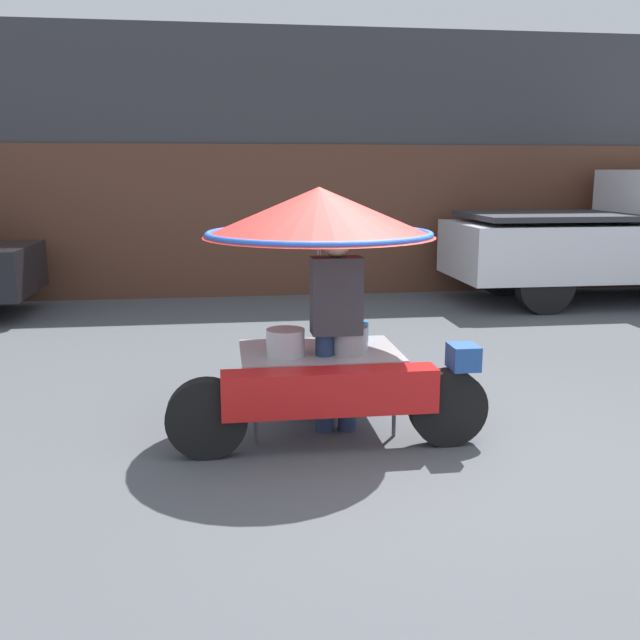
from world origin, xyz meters
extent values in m
plane|color=#4C4F54|center=(0.00, 0.00, 0.00)|extent=(36.00, 36.00, 0.00)
cube|color=#38383D|center=(0.00, 7.60, 2.09)|extent=(28.00, 2.00, 4.18)
cube|color=#563323|center=(0.00, 6.57, 1.20)|extent=(23.80, 0.06, 2.40)
cylinder|color=black|center=(0.35, -0.07, 0.29)|extent=(0.57, 0.14, 0.57)
cylinder|color=black|center=(-1.40, -0.07, 0.29)|extent=(0.57, 0.14, 0.57)
cube|color=red|center=(-0.53, -0.07, 0.45)|extent=(1.55, 0.24, 0.32)
cube|color=#234C93|center=(0.45, -0.07, 0.67)|extent=(0.20, 0.24, 0.18)
cylinder|color=black|center=(-0.53, 0.76, 0.26)|extent=(0.52, 0.14, 0.52)
cylinder|color=#515156|center=(0.00, 0.14, 0.30)|extent=(0.03, 0.03, 0.59)
cylinder|color=#515156|center=(0.00, 0.86, 0.30)|extent=(0.03, 0.03, 0.59)
cylinder|color=#515156|center=(-1.05, 0.14, 0.30)|extent=(0.03, 0.03, 0.59)
cylinder|color=#515156|center=(-1.05, 0.86, 0.30)|extent=(0.03, 0.03, 0.59)
cube|color=#B2B2B7|center=(-0.53, 0.50, 0.60)|extent=(1.24, 0.85, 0.02)
cylinder|color=#B2B2B7|center=(-0.53, 0.50, 1.06)|extent=(0.03, 0.03, 0.89)
cone|color=red|center=(-0.53, 0.50, 1.69)|extent=(1.78, 1.78, 0.37)
torus|color=blue|center=(-0.53, 0.50, 1.52)|extent=(1.74, 1.74, 0.05)
cylinder|color=#B7B7BC|center=(-0.80, 0.35, 0.71)|extent=(0.29, 0.29, 0.21)
cylinder|color=#939399|center=(-0.31, 0.38, 0.72)|extent=(0.29, 0.29, 0.21)
cylinder|color=#1E6BB2|center=(-0.19, 0.74, 0.69)|extent=(0.20, 0.20, 0.17)
cylinder|color=navy|center=(-0.51, 0.33, 0.39)|extent=(0.14, 0.14, 0.78)
cylinder|color=navy|center=(-0.33, 0.33, 0.39)|extent=(0.14, 0.14, 0.78)
cube|color=#38383D|center=(-0.42, 0.33, 1.07)|extent=(0.38, 0.22, 0.58)
sphere|color=tan|center=(-0.42, 0.33, 1.47)|extent=(0.21, 0.21, 0.21)
cylinder|color=black|center=(3.25, 4.52, 0.41)|extent=(0.81, 0.24, 0.81)
cylinder|color=black|center=(3.25, 6.13, 0.41)|extent=(0.81, 0.24, 0.81)
cube|color=silver|center=(4.83, 5.32, 0.82)|extent=(5.26, 1.89, 0.82)
cube|color=#2D2D33|center=(3.77, 5.32, 1.33)|extent=(2.74, 1.81, 0.08)
camera|label=1|loc=(-1.26, -4.89, 1.99)|focal=40.00mm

